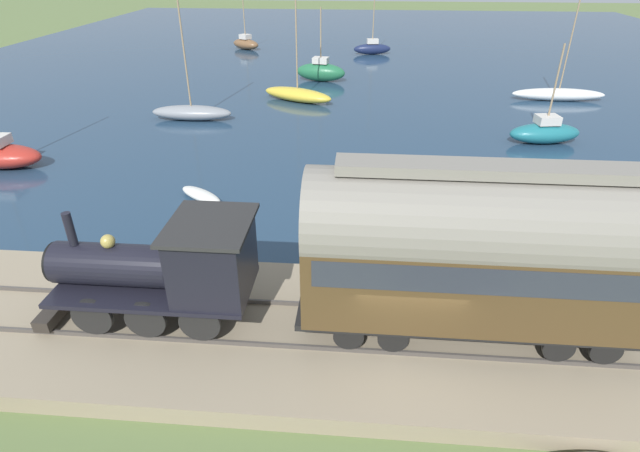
{
  "coord_description": "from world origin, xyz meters",
  "views": [
    {
      "loc": [
        -9.69,
        1.3,
        9.31
      ],
      "look_at": [
        4.83,
        2.53,
        1.17
      ],
      "focal_mm": 28.0,
      "sensor_mm": 36.0,
      "label": 1
    }
  ],
  "objects_px": {
    "sailboat_gray": "(192,112)",
    "sailboat_teal": "(545,132)",
    "rowboat_off_pier": "(594,254)",
    "sailboat_brown": "(246,43)",
    "sailboat_navy": "(372,48)",
    "rowboat_near_shore": "(201,195)",
    "steam_locomotive": "(171,265)",
    "sailboat_green": "(321,71)",
    "sailboat_white": "(558,94)",
    "sailboat_yellow": "(298,94)",
    "passenger_coach": "(482,248)"
  },
  "relations": [
    {
      "from": "sailboat_white",
      "to": "sailboat_gray",
      "type": "bearing_deg",
      "value": 104.85
    },
    {
      "from": "sailboat_teal",
      "to": "rowboat_off_pier",
      "type": "xyz_separation_m",
      "value": [
        -11.79,
        1.81,
        -0.45
      ]
    },
    {
      "from": "sailboat_green",
      "to": "sailboat_brown",
      "type": "bearing_deg",
      "value": 44.1
    },
    {
      "from": "sailboat_green",
      "to": "sailboat_yellow",
      "type": "distance_m",
      "value": 6.24
    },
    {
      "from": "sailboat_green",
      "to": "sailboat_yellow",
      "type": "bearing_deg",
      "value": -179.49
    },
    {
      "from": "sailboat_green",
      "to": "sailboat_yellow",
      "type": "xyz_separation_m",
      "value": [
        -6.14,
        1.09,
        -0.26
      ]
    },
    {
      "from": "sailboat_white",
      "to": "sailboat_yellow",
      "type": "distance_m",
      "value": 18.1
    },
    {
      "from": "sailboat_brown",
      "to": "sailboat_white",
      "type": "height_order",
      "value": "sailboat_white"
    },
    {
      "from": "sailboat_navy",
      "to": "rowboat_near_shore",
      "type": "height_order",
      "value": "sailboat_navy"
    },
    {
      "from": "sailboat_white",
      "to": "rowboat_off_pier",
      "type": "height_order",
      "value": "sailboat_white"
    },
    {
      "from": "sailboat_gray",
      "to": "sailboat_green",
      "type": "height_order",
      "value": "sailboat_gray"
    },
    {
      "from": "sailboat_gray",
      "to": "sailboat_white",
      "type": "xyz_separation_m",
      "value": [
        6.56,
        -23.98,
        -0.06
      ]
    },
    {
      "from": "passenger_coach",
      "to": "rowboat_near_shore",
      "type": "relative_size",
      "value": 3.71
    },
    {
      "from": "steam_locomotive",
      "to": "sailboat_green",
      "type": "distance_m",
      "value": 30.17
    },
    {
      "from": "sailboat_gray",
      "to": "sailboat_teal",
      "type": "bearing_deg",
      "value": -97.46
    },
    {
      "from": "passenger_coach",
      "to": "sailboat_white",
      "type": "xyz_separation_m",
      "value": [
        25.7,
        -10.62,
        -2.7
      ]
    },
    {
      "from": "sailboat_teal",
      "to": "passenger_coach",
      "type": "bearing_deg",
      "value": 148.25
    },
    {
      "from": "steam_locomotive",
      "to": "sailboat_green",
      "type": "bearing_deg",
      "value": -2.52
    },
    {
      "from": "sailboat_gray",
      "to": "sailboat_navy",
      "type": "distance_m",
      "value": 25.39
    },
    {
      "from": "sailboat_yellow",
      "to": "rowboat_off_pier",
      "type": "xyz_separation_m",
      "value": [
        -19.04,
        -12.57,
        -0.34
      ]
    },
    {
      "from": "passenger_coach",
      "to": "sailboat_green",
      "type": "relative_size",
      "value": 1.59
    },
    {
      "from": "sailboat_yellow",
      "to": "rowboat_off_pier",
      "type": "relative_size",
      "value": 2.69
    },
    {
      "from": "sailboat_gray",
      "to": "sailboat_yellow",
      "type": "height_order",
      "value": "sailboat_gray"
    },
    {
      "from": "sailboat_brown",
      "to": "sailboat_navy",
      "type": "xyz_separation_m",
      "value": [
        -1.78,
        -13.16,
        0.04
      ]
    },
    {
      "from": "sailboat_teal",
      "to": "sailboat_yellow",
      "type": "relative_size",
      "value": 0.64
    },
    {
      "from": "sailboat_yellow",
      "to": "rowboat_near_shore",
      "type": "relative_size",
      "value": 3.43
    },
    {
      "from": "passenger_coach",
      "to": "sailboat_green",
      "type": "xyz_separation_m",
      "value": [
        30.1,
        6.31,
        -2.39
      ]
    },
    {
      "from": "sailboat_gray",
      "to": "rowboat_near_shore",
      "type": "relative_size",
      "value": 3.84
    },
    {
      "from": "sailboat_brown",
      "to": "sailboat_navy",
      "type": "distance_m",
      "value": 13.28
    },
    {
      "from": "sailboat_teal",
      "to": "rowboat_off_pier",
      "type": "distance_m",
      "value": 11.94
    },
    {
      "from": "sailboat_gray",
      "to": "sailboat_yellow",
      "type": "xyz_separation_m",
      "value": [
        4.82,
        -5.96,
        -0.02
      ]
    },
    {
      "from": "sailboat_gray",
      "to": "sailboat_navy",
      "type": "xyz_separation_m",
      "value": [
        22.79,
        -11.21,
        0.13
      ]
    },
    {
      "from": "sailboat_gray",
      "to": "rowboat_off_pier",
      "type": "xyz_separation_m",
      "value": [
        -14.23,
        -18.53,
        -0.35
      ]
    },
    {
      "from": "sailboat_white",
      "to": "sailboat_yellow",
      "type": "xyz_separation_m",
      "value": [
        -1.74,
        18.02,
        0.04
      ]
    },
    {
      "from": "sailboat_brown",
      "to": "sailboat_gray",
      "type": "bearing_deg",
      "value": -141.26
    },
    {
      "from": "sailboat_teal",
      "to": "sailboat_green",
      "type": "relative_size",
      "value": 0.95
    },
    {
      "from": "sailboat_gray",
      "to": "rowboat_near_shore",
      "type": "height_order",
      "value": "sailboat_gray"
    },
    {
      "from": "steam_locomotive",
      "to": "sailboat_teal",
      "type": "bearing_deg",
      "value": -41.17
    },
    {
      "from": "steam_locomotive",
      "to": "sailboat_teal",
      "type": "xyz_separation_m",
      "value": [
        16.71,
        -14.62,
        -1.65
      ]
    },
    {
      "from": "sailboat_gray",
      "to": "sailboat_green",
      "type": "bearing_deg",
      "value": -33.4
    },
    {
      "from": "passenger_coach",
      "to": "sailboat_yellow",
      "type": "distance_m",
      "value": 25.22
    },
    {
      "from": "sailboat_green",
      "to": "sailboat_white",
      "type": "bearing_deg",
      "value": -93.95
    },
    {
      "from": "sailboat_brown",
      "to": "passenger_coach",
      "type": "bearing_deg",
      "value": -126.5
    },
    {
      "from": "passenger_coach",
      "to": "rowboat_off_pier",
      "type": "xyz_separation_m",
      "value": [
        4.92,
        -5.17,
        -2.99
      ]
    },
    {
      "from": "sailboat_brown",
      "to": "sailboat_white",
      "type": "distance_m",
      "value": 31.57
    },
    {
      "from": "sailboat_white",
      "to": "rowboat_off_pier",
      "type": "xyz_separation_m",
      "value": [
        -20.78,
        5.45,
        -0.29
      ]
    },
    {
      "from": "steam_locomotive",
      "to": "sailboat_navy",
      "type": "bearing_deg",
      "value": -7.45
    },
    {
      "from": "sailboat_gray",
      "to": "rowboat_off_pier",
      "type": "height_order",
      "value": "sailboat_gray"
    },
    {
      "from": "sailboat_white",
      "to": "rowboat_off_pier",
      "type": "relative_size",
      "value": 2.18
    },
    {
      "from": "passenger_coach",
      "to": "sailboat_brown",
      "type": "bearing_deg",
      "value": 19.31
    }
  ]
}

